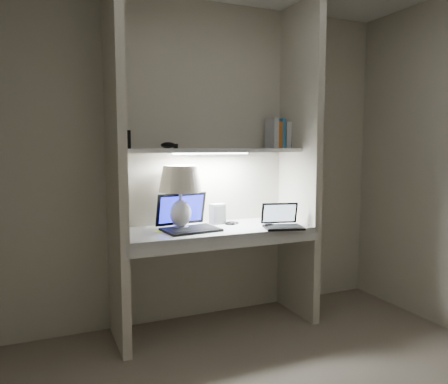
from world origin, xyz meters
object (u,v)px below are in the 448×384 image
speaker (218,214)px  book_row (281,134)px  table_lamp (180,186)px  laptop_main (187,222)px  laptop_netbook (282,222)px

speaker → book_row: book_row is taller
table_lamp → laptop_main: table_lamp is taller
speaker → laptop_netbook: bearing=-49.4°
laptop_netbook → book_row: bearing=76.4°
laptop_main → laptop_netbook: size_ratio=1.29×
table_lamp → laptop_main: bearing=-45.9°
laptop_netbook → speaker: 0.51m
laptop_netbook → table_lamp: bearing=175.9°
laptop_main → laptop_netbook: 0.71m
laptop_main → speaker: (0.30, 0.13, 0.02)m
speaker → book_row: 0.85m
book_row → laptop_main: bearing=-171.4°
speaker → book_row: size_ratio=0.66×
table_lamp → book_row: bearing=5.8°
laptop_main → laptop_netbook: (0.68, -0.21, -0.02)m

